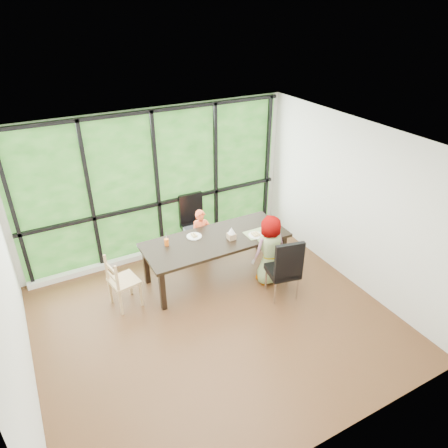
{
  "coord_description": "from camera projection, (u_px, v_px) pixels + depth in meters",
  "views": [
    {
      "loc": [
        -2.06,
        -4.12,
        4.24
      ],
      "look_at": [
        0.64,
        0.9,
        1.05
      ],
      "focal_mm": 32.57,
      "sensor_mm": 36.0,
      "label": 1
    }
  ],
  "objects": [
    {
      "name": "white_mug",
      "position": [
        271.0,
        221.0,
        7.17
      ],
      "size": [
        0.08,
        0.08,
        0.08
      ],
      "primitive_type": "cylinder",
      "color": "white",
      "rests_on": "dining_table"
    },
    {
      "name": "window_mullions",
      "position": [
        157.0,
        186.0,
        7.11
      ],
      "size": [
        4.8,
        0.06,
        2.65
      ],
      "primitive_type": null,
      "color": "black",
      "rests_on": "back_wall"
    },
    {
      "name": "ground",
      "position": [
        215.0,
        321.0,
        6.09
      ],
      "size": [
        5.0,
        5.0,
        0.0
      ],
      "primitive_type": "plane",
      "color": "black",
      "rests_on": "ground"
    },
    {
      "name": "child_older",
      "position": [
        270.0,
        250.0,
        6.66
      ],
      "size": [
        0.61,
        0.41,
        1.22
      ],
      "primitive_type": "imported",
      "rotation": [
        0.0,
        0.0,
        3.17
      ],
      "color": "slate",
      "rests_on": "ground"
    },
    {
      "name": "crepe_rolls_near",
      "position": [
        256.0,
        234.0,
        6.78
      ],
      "size": [
        0.15,
        0.12,
        0.04
      ],
      "primitive_type": null,
      "color": "tan",
      "rests_on": "plate_near"
    },
    {
      "name": "foliage_backdrop",
      "position": [
        157.0,
        185.0,
        7.14
      ],
      "size": [
        4.8,
        0.02,
        2.65
      ],
      "primitive_type": "cube",
      "color": "#1A4614",
      "rests_on": "back_wall"
    },
    {
      "name": "window_sill",
      "position": [
        164.0,
        249.0,
        7.72
      ],
      "size": [
        4.8,
        0.12,
        0.1
      ],
      "primitive_type": "cube",
      "color": "silver",
      "rests_on": "ground"
    },
    {
      "name": "chair_end_beech",
      "position": [
        124.0,
        281.0,
        6.21
      ],
      "size": [
        0.47,
        0.49,
        0.9
      ],
      "primitive_type": "cube",
      "rotation": [
        0.0,
        0.0,
        1.75
      ],
      "color": "tan",
      "rests_on": "ground"
    },
    {
      "name": "crepe_rolls_far",
      "position": [
        194.0,
        235.0,
        6.75
      ],
      "size": [
        0.1,
        0.12,
        0.04
      ],
      "primitive_type": null,
      "color": "tan",
      "rests_on": "plate_far"
    },
    {
      "name": "placemat",
      "position": [
        257.0,
        233.0,
        6.85
      ],
      "size": [
        0.41,
        0.3,
        0.01
      ],
      "primitive_type": "cube",
      "color": "tan",
      "rests_on": "dining_table"
    },
    {
      "name": "tissue_box",
      "position": [
        231.0,
        236.0,
        6.68
      ],
      "size": [
        0.12,
        0.12,
        0.11
      ],
      "primitive_type": "cube",
      "color": "tan",
      "rests_on": "dining_table"
    },
    {
      "name": "chair_window_leather",
      "position": [
        195.0,
        224.0,
        7.57
      ],
      "size": [
        0.47,
        0.47,
        1.08
      ],
      "primitive_type": "cube",
      "rotation": [
        0.0,
        0.0,
        -0.02
      ],
      "color": "black",
      "rests_on": "ground"
    },
    {
      "name": "plate_far",
      "position": [
        194.0,
        236.0,
        6.76
      ],
      "size": [
        0.25,
        0.25,
        0.02
      ],
      "primitive_type": "cylinder",
      "color": "white",
      "rests_on": "dining_table"
    },
    {
      "name": "plate_near",
      "position": [
        256.0,
        235.0,
        6.79
      ],
      "size": [
        0.25,
        0.25,
        0.02
      ],
      "primitive_type": "cylinder",
      "color": "white",
      "rests_on": "dining_table"
    },
    {
      "name": "child_toddler",
      "position": [
        201.0,
        236.0,
        7.28
      ],
      "size": [
        0.42,
        0.33,
        1.0
      ],
      "primitive_type": "imported",
      "rotation": [
        0.0,
        0.0,
        -0.27
      ],
      "color": "#FD5A2D",
      "rests_on": "ground"
    },
    {
      "name": "chair_interior_leather",
      "position": [
        283.0,
        267.0,
        6.37
      ],
      "size": [
        0.54,
        0.54,
        1.08
      ],
      "primitive_type": "cube",
      "rotation": [
        0.0,
        0.0,
        2.94
      ],
      "color": "black",
      "rests_on": "ground"
    },
    {
      "name": "straw_white",
      "position": [
        166.0,
        237.0,
        6.46
      ],
      "size": [
        0.01,
        0.04,
        0.2
      ],
      "primitive_type": "cylinder",
      "rotation": [
        0.14,
        0.0,
        0.0
      ],
      "color": "white",
      "rests_on": "orange_cup"
    },
    {
      "name": "orange_cup",
      "position": [
        167.0,
        242.0,
        6.51
      ],
      "size": [
        0.07,
        0.07,
        0.11
      ],
      "primitive_type": "cylinder",
      "color": "orange",
      "rests_on": "dining_table"
    },
    {
      "name": "dining_table",
      "position": [
        216.0,
        257.0,
        6.9
      ],
      "size": [
        2.47,
        1.09,
        0.75
      ],
      "primitive_type": "cube",
      "rotation": [
        0.0,
        0.0,
        0.05
      ],
      "color": "black",
      "rests_on": "ground"
    },
    {
      "name": "straw_pink",
      "position": [
        276.0,
        223.0,
        6.84
      ],
      "size": [
        0.01,
        0.04,
        0.2
      ],
      "primitive_type": "cylinder",
      "rotation": [
        0.14,
        0.0,
        0.0
      ],
      "color": "pink",
      "rests_on": "green_cup"
    },
    {
      "name": "back_wall",
      "position": [
        156.0,
        185.0,
        7.16
      ],
      "size": [
        5.0,
        0.0,
        5.0
      ],
      "primitive_type": "plane",
      "rotation": [
        1.57,
        0.0,
        0.0
      ],
      "color": "silver",
      "rests_on": "ground"
    },
    {
      "name": "green_cup",
      "position": [
        276.0,
        228.0,
        6.89
      ],
      "size": [
        0.08,
        0.08,
        0.12
      ],
      "primitive_type": "cylinder",
      "color": "green",
      "rests_on": "dining_table"
    },
    {
      "name": "tissue",
      "position": [
        231.0,
        230.0,
        6.63
      ],
      "size": [
        0.12,
        0.12,
        0.11
      ],
      "primitive_type": "cone",
      "color": "white",
      "rests_on": "tissue_box"
    }
  ]
}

